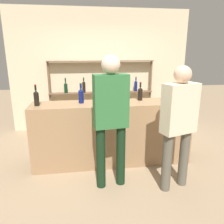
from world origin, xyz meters
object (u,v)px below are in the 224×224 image
Objects in this scene: counter_bottle_1 at (140,93)px; counter_bottle_3 at (101,95)px; customer_right at (179,120)px; counter_bottle_2 at (81,95)px; customer_center at (111,113)px; counter_bottle_4 at (116,92)px; wine_glass at (104,98)px; counter_bottle_0 at (36,98)px.

counter_bottle_3 reaches higher than counter_bottle_1.
counter_bottle_3 is (-0.68, -0.13, 0.02)m from counter_bottle_1.
counter_bottle_2 is at bearing 36.21° from customer_right.
customer_right is at bearing -107.79° from customer_center.
counter_bottle_4 is 2.30× the size of wine_glass.
counter_bottle_4 reaches higher than wine_glass.
wine_glass is 1.16m from customer_right.
counter_bottle_0 is 1.05× the size of counter_bottle_1.
counter_bottle_3 is at bearing -169.60° from counter_bottle_1.
counter_bottle_0 reaches higher than wine_glass.
counter_bottle_1 is (1.67, 0.15, -0.01)m from counter_bottle_0.
counter_bottle_2 is at bearing 20.24° from customer_center.
counter_bottle_4 is (0.28, 0.19, -0.00)m from counter_bottle_3.
counter_bottle_4 is at bearing 14.70° from customer_right.
counter_bottle_0 is at bearing -178.43° from counter_bottle_3.
customer_center is at bearing -103.73° from counter_bottle_4.
customer_center reaches higher than counter_bottle_3.
customer_right reaches higher than counter_bottle_0.
customer_right is at bearing -42.50° from counter_bottle_3.
counter_bottle_3 is at bearing -146.44° from counter_bottle_4.
counter_bottle_0 is at bearing 173.38° from wine_glass.
customer_center is at bearing -86.27° from wine_glass.
counter_bottle_2 is (-0.99, -0.07, 0.01)m from counter_bottle_1.
counter_bottle_4 reaches higher than counter_bottle_2.
counter_bottle_4 is 0.90m from customer_center.
counter_bottle_1 is at bearing 22.53° from wine_glass.
wine_glass is at bearing -30.80° from counter_bottle_2.
customer_right reaches higher than counter_bottle_2.
customer_center is (1.05, -0.66, -0.09)m from counter_bottle_0.
counter_bottle_4 is at bearing 171.47° from counter_bottle_1.
counter_bottle_4 is (-0.40, 0.06, 0.02)m from counter_bottle_1.
counter_bottle_2 reaches higher than counter_bottle_1.
customer_right reaches higher than counter_bottle_3.
counter_bottle_3 is 0.34m from counter_bottle_4.
customer_right is (1.24, -0.92, -0.19)m from counter_bottle_2.
counter_bottle_3 is at bearing -10.71° from counter_bottle_2.
customer_center reaches higher than counter_bottle_0.
counter_bottle_2 reaches higher than wine_glass.
customer_right is at bearing -57.87° from counter_bottle_4.
customer_center is (-0.21, -0.87, -0.11)m from counter_bottle_4.
customer_right reaches higher than counter_bottle_1.
counter_bottle_3 reaches higher than counter_bottle_0.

